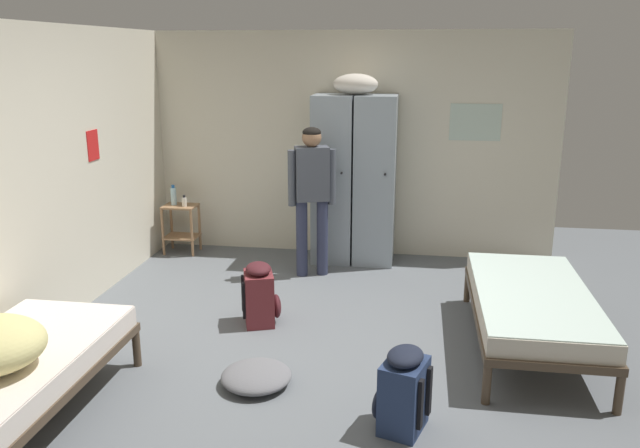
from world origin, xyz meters
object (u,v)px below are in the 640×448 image
object	(u,v)px
bed_right	(532,303)
clothes_pile_grey	(256,376)
person_traveler	(312,188)
bed_left_front	(5,375)
lotion_bottle	(184,201)
backpack_navy	(402,391)
locker_bank	(354,176)
shelf_unit	(181,224)
backpack_maroon	(260,295)
water_bottle	(174,196)

from	to	relation	value
bed_right	clothes_pile_grey	xyz separation A→B (m)	(-2.01, -0.91, -0.32)
person_traveler	bed_left_front	bearing A→B (deg)	-114.03
lotion_bottle	backpack_navy	bearing A→B (deg)	-51.30
locker_bank	lotion_bottle	xyz separation A→B (m)	(-1.95, -0.07, -0.34)
bed_left_front	lotion_bottle	size ratio (longest dim) A/B	14.35
shelf_unit	backpack_navy	size ratio (longest dim) A/B	1.04
shelf_unit	lotion_bottle	xyz separation A→B (m)	(0.07, -0.04, 0.28)
bed_left_front	backpack_maroon	xyz separation A→B (m)	(1.15, 1.83, -0.12)
lotion_bottle	clothes_pile_grey	distance (m)	3.29
bed_left_front	lotion_bottle	world-z (taller)	lotion_bottle
locker_bank	backpack_navy	xyz separation A→B (m)	(0.64, -3.31, -0.71)
bed_right	bed_left_front	xyz separation A→B (m)	(-3.39, -1.69, 0.00)
water_bottle	lotion_bottle	size ratio (longest dim) A/B	1.76
backpack_maroon	shelf_unit	bearing A→B (deg)	127.33
locker_bank	shelf_unit	distance (m)	2.12
bed_left_front	backpack_navy	world-z (taller)	backpack_navy
shelf_unit	person_traveler	world-z (taller)	person_traveler
backpack_navy	lotion_bottle	bearing A→B (deg)	128.70
person_traveler	shelf_unit	bearing A→B (deg)	161.87
person_traveler	water_bottle	distance (m)	1.83
locker_bank	lotion_bottle	size ratio (longest dim) A/B	15.63
locker_bank	water_bottle	bearing A→B (deg)	-179.76
bed_right	lotion_bottle	bearing A→B (deg)	151.48
bed_left_front	backpack_maroon	world-z (taller)	backpack_maroon
shelf_unit	water_bottle	world-z (taller)	water_bottle
locker_bank	person_traveler	world-z (taller)	locker_bank
locker_bank	shelf_unit	bearing A→B (deg)	-179.18
locker_bank	shelf_unit	size ratio (longest dim) A/B	3.63
shelf_unit	clothes_pile_grey	xyz separation A→B (m)	(1.63, -2.89, -0.28)
shelf_unit	person_traveler	bearing A→B (deg)	-18.13
water_bottle	backpack_maroon	size ratio (longest dim) A/B	0.42
backpack_navy	shelf_unit	bearing A→B (deg)	129.10
bed_right	backpack_navy	bearing A→B (deg)	-126.86
bed_right	backpack_navy	xyz separation A→B (m)	(-0.97, -1.30, -0.12)
bed_right	lotion_bottle	distance (m)	4.07
person_traveler	backpack_maroon	distance (m)	1.49
backpack_navy	clothes_pile_grey	distance (m)	1.13
backpack_navy	bed_left_front	bearing A→B (deg)	-170.93
person_traveler	backpack_navy	bearing A→B (deg)	-69.56
lotion_bottle	person_traveler	bearing A→B (deg)	-17.57
locker_bank	person_traveler	xyz separation A→B (m)	(-0.38, -0.57, -0.03)
bed_right	clothes_pile_grey	distance (m)	2.23
water_bottle	backpack_maroon	bearing A→B (deg)	-51.43
lotion_bottle	backpack_maroon	xyz separation A→B (m)	(1.33, -1.80, -0.37)
bed_right	clothes_pile_grey	world-z (taller)	bed_right
shelf_unit	bed_left_front	size ratio (longest dim) A/B	0.30
locker_bank	backpack_navy	bearing A→B (deg)	-79.02
backpack_maroon	bed_right	bearing A→B (deg)	-3.60
water_bottle	backpack_navy	size ratio (longest dim) A/B	0.42
locker_bank	backpack_maroon	bearing A→B (deg)	-108.38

